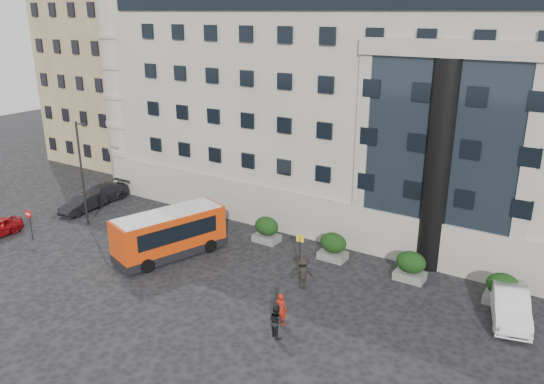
{
  "coord_description": "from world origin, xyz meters",
  "views": [
    {
      "loc": [
        20.13,
        -20.91,
        15.47
      ],
      "look_at": [
        3.57,
        4.82,
        5.0
      ],
      "focal_mm": 35.0,
      "sensor_mm": 36.0,
      "label": 1
    }
  ],
  "objects_px": {
    "minibus": "(169,232)",
    "parked_car_c": "(100,194)",
    "hedge_b": "(267,229)",
    "hedge_d": "(411,266)",
    "white_taxi": "(510,305)",
    "no_entry_sign": "(29,218)",
    "hedge_a": "(209,215)",
    "pedestrian_c": "(303,273)",
    "pedestrian_b": "(276,321)",
    "street_lamp": "(82,170)",
    "parked_car_b": "(83,204)",
    "pedestrian_a": "(281,309)",
    "hedge_c": "(333,246)",
    "hedge_e": "(502,289)",
    "bus_stop_sign": "(300,247)",
    "red_truck": "(155,171)",
    "parked_car_d": "(145,171)"
  },
  "relations": [
    {
      "from": "hedge_a",
      "to": "hedge_b",
      "type": "bearing_deg",
      "value": 0.0
    },
    {
      "from": "hedge_a",
      "to": "pedestrian_c",
      "type": "bearing_deg",
      "value": -22.55
    },
    {
      "from": "hedge_d",
      "to": "street_lamp",
      "type": "relative_size",
      "value": 0.23
    },
    {
      "from": "pedestrian_b",
      "to": "minibus",
      "type": "bearing_deg",
      "value": 6.83
    },
    {
      "from": "minibus",
      "to": "pedestrian_b",
      "type": "relative_size",
      "value": 4.5
    },
    {
      "from": "hedge_e",
      "to": "parked_car_d",
      "type": "relative_size",
      "value": 0.35
    },
    {
      "from": "hedge_c",
      "to": "parked_car_d",
      "type": "relative_size",
      "value": 0.35
    },
    {
      "from": "red_truck",
      "to": "bus_stop_sign",
      "type": "bearing_deg",
      "value": -10.07
    },
    {
      "from": "hedge_d",
      "to": "minibus",
      "type": "distance_m",
      "value": 15.51
    },
    {
      "from": "parked_car_b",
      "to": "red_truck",
      "type": "bearing_deg",
      "value": 85.43
    },
    {
      "from": "street_lamp",
      "to": "pedestrian_a",
      "type": "bearing_deg",
      "value": -10.29
    },
    {
      "from": "hedge_b",
      "to": "hedge_d",
      "type": "height_order",
      "value": "same"
    },
    {
      "from": "hedge_e",
      "to": "pedestrian_b",
      "type": "distance_m",
      "value": 12.9
    },
    {
      "from": "hedge_c",
      "to": "parked_car_c",
      "type": "bearing_deg",
      "value": -177.58
    },
    {
      "from": "bus_stop_sign",
      "to": "hedge_d",
      "type": "bearing_deg",
      "value": 24.66
    },
    {
      "from": "hedge_a",
      "to": "hedge_b",
      "type": "height_order",
      "value": "same"
    },
    {
      "from": "hedge_e",
      "to": "parked_car_d",
      "type": "distance_m",
      "value": 34.35
    },
    {
      "from": "hedge_d",
      "to": "minibus",
      "type": "relative_size",
      "value": 0.24
    },
    {
      "from": "hedge_a",
      "to": "street_lamp",
      "type": "bearing_deg",
      "value": -148.84
    },
    {
      "from": "no_entry_sign",
      "to": "pedestrian_c",
      "type": "relative_size",
      "value": 1.17
    },
    {
      "from": "minibus",
      "to": "parked_car_c",
      "type": "xyz_separation_m",
      "value": [
        -12.2,
        4.46,
        -0.94
      ]
    },
    {
      "from": "hedge_d",
      "to": "pedestrian_b",
      "type": "bearing_deg",
      "value": -111.15
    },
    {
      "from": "hedge_b",
      "to": "white_taxi",
      "type": "xyz_separation_m",
      "value": [
        16.26,
        -1.4,
        -0.11
      ]
    },
    {
      "from": "hedge_b",
      "to": "white_taxi",
      "type": "height_order",
      "value": "hedge_b"
    },
    {
      "from": "hedge_e",
      "to": "pedestrian_b",
      "type": "xyz_separation_m",
      "value": [
        -8.84,
        -9.4,
        -0.07
      ]
    },
    {
      "from": "hedge_c",
      "to": "hedge_a",
      "type": "bearing_deg",
      "value": 180.0
    },
    {
      "from": "pedestrian_b",
      "to": "bus_stop_sign",
      "type": "bearing_deg",
      "value": -42.42
    },
    {
      "from": "hedge_b",
      "to": "street_lamp",
      "type": "distance_m",
      "value": 14.41
    },
    {
      "from": "street_lamp",
      "to": "parked_car_d",
      "type": "xyz_separation_m",
      "value": [
        -5.06,
        10.95,
        -3.65
      ]
    },
    {
      "from": "hedge_d",
      "to": "street_lamp",
      "type": "height_order",
      "value": "street_lamp"
    },
    {
      "from": "no_entry_sign",
      "to": "hedge_c",
      "type": "bearing_deg",
      "value": 24.49
    },
    {
      "from": "hedge_b",
      "to": "street_lamp",
      "type": "relative_size",
      "value": 0.23
    },
    {
      "from": "pedestrian_b",
      "to": "hedge_e",
      "type": "bearing_deg",
      "value": -106.12
    },
    {
      "from": "hedge_a",
      "to": "hedge_e",
      "type": "xyz_separation_m",
      "value": [
        20.8,
        0.0,
        0.0
      ]
    },
    {
      "from": "hedge_c",
      "to": "red_truck",
      "type": "distance_m",
      "value": 21.6
    },
    {
      "from": "hedge_a",
      "to": "parked_car_b",
      "type": "height_order",
      "value": "hedge_a"
    },
    {
      "from": "parked_car_b",
      "to": "pedestrian_a",
      "type": "bearing_deg",
      "value": -17.91
    },
    {
      "from": "white_taxi",
      "to": "no_entry_sign",
      "type": "bearing_deg",
      "value": 178.74
    },
    {
      "from": "hedge_a",
      "to": "pedestrian_c",
      "type": "xyz_separation_m",
      "value": [
        10.66,
        -4.43,
        0.06
      ]
    },
    {
      "from": "white_taxi",
      "to": "parked_car_b",
      "type": "bearing_deg",
      "value": 168.09
    },
    {
      "from": "hedge_e",
      "to": "bus_stop_sign",
      "type": "xyz_separation_m",
      "value": [
        -11.3,
        -2.8,
        0.8
      ]
    },
    {
      "from": "pedestrian_b",
      "to": "hedge_a",
      "type": "bearing_deg",
      "value": -11.04
    },
    {
      "from": "pedestrian_a",
      "to": "pedestrian_b",
      "type": "relative_size",
      "value": 1.05
    },
    {
      "from": "street_lamp",
      "to": "bus_stop_sign",
      "type": "relative_size",
      "value": 3.17
    },
    {
      "from": "hedge_c",
      "to": "street_lamp",
      "type": "relative_size",
      "value": 0.23
    },
    {
      "from": "street_lamp",
      "to": "hedge_a",
      "type": "bearing_deg",
      "value": 31.16
    },
    {
      "from": "hedge_d",
      "to": "pedestrian_b",
      "type": "xyz_separation_m",
      "value": [
        -3.64,
        -9.4,
        -0.07
      ]
    },
    {
      "from": "hedge_a",
      "to": "pedestrian_b",
      "type": "bearing_deg",
      "value": -38.15
    },
    {
      "from": "pedestrian_c",
      "to": "parked_car_c",
      "type": "bearing_deg",
      "value": -43.42
    },
    {
      "from": "street_lamp",
      "to": "pedestrian_a",
      "type": "relative_size",
      "value": 4.44
    }
  ]
}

